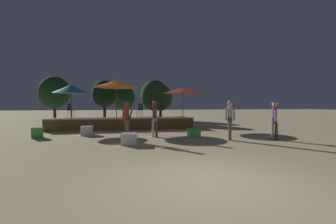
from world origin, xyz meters
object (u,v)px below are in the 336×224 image
at_px(person_2, 127,119).
at_px(background_tree_1, 160,98).
at_px(patio_umbrella_2, 116,84).
at_px(background_tree_4, 54,93).
at_px(cube_seat_1, 37,133).
at_px(frisbee_disc, 163,147).
at_px(background_tree_0, 104,94).
at_px(cube_seat_2, 129,139).
at_px(person_1, 274,119).
at_px(bistro_chair_0, 70,109).
at_px(person_0, 155,117).
at_px(patio_umbrella_1, 183,91).
at_px(patio_umbrella_0, 71,89).
at_px(background_tree_3, 154,96).
at_px(cube_seat_3, 87,131).
at_px(person_3, 230,118).
at_px(bistro_chair_1, 140,109).
at_px(background_tree_2, 124,98).
at_px(cube_seat_0, 194,133).

xyz_separation_m(person_2, background_tree_1, (3.57, 12.49, 1.30)).
distance_m(patio_umbrella_2, background_tree_4, 11.86).
height_order(cube_seat_1, frisbee_disc, cube_seat_1).
height_order(cube_seat_1, background_tree_0, background_tree_0).
height_order(cube_seat_2, frisbee_disc, cube_seat_2).
distance_m(person_1, bistro_chair_0, 12.20).
bearing_deg(person_0, cube_seat_1, 172.13).
height_order(patio_umbrella_1, background_tree_0, background_tree_0).
distance_m(patio_umbrella_0, person_1, 11.21).
bearing_deg(bistro_chair_0, background_tree_0, 8.11).
distance_m(cube_seat_1, background_tree_3, 10.83).
bearing_deg(person_1, patio_umbrella_2, 165.14).
distance_m(cube_seat_3, person_3, 7.24).
bearing_deg(background_tree_3, background_tree_0, 151.94).
bearing_deg(background_tree_1, background_tree_0, -176.77).
relative_size(person_1, bistro_chair_1, 1.87).
height_order(person_2, background_tree_2, background_tree_2).
xyz_separation_m(background_tree_1, background_tree_2, (-3.66, 2.68, 0.06)).
distance_m(cube_seat_0, cube_seat_3, 5.55).
bearing_deg(patio_umbrella_0, background_tree_1, 50.61).
relative_size(cube_seat_2, background_tree_0, 0.17).
relative_size(cube_seat_1, background_tree_4, 0.15).
relative_size(cube_seat_2, person_3, 0.38).
relative_size(cube_seat_2, background_tree_4, 0.15).
relative_size(cube_seat_2, person_1, 0.40).
bearing_deg(background_tree_4, bistro_chair_0, -69.00).
bearing_deg(background_tree_2, background_tree_0, -121.31).
relative_size(patio_umbrella_0, person_2, 1.66).
bearing_deg(cube_seat_0, patio_umbrella_1, 82.63).
xyz_separation_m(person_0, background_tree_0, (-3.25, 11.38, 1.62)).
xyz_separation_m(bistro_chair_0, background_tree_0, (1.69, 6.49, 1.30)).
distance_m(person_0, background_tree_0, 11.95).
height_order(bistro_chair_1, frisbee_disc, bistro_chair_1).
relative_size(person_3, background_tree_1, 0.49).
relative_size(patio_umbrella_2, cube_seat_1, 4.94).
relative_size(background_tree_1, background_tree_4, 0.82).
height_order(patio_umbrella_1, person_1, patio_umbrella_1).
bearing_deg(bistro_chair_0, bistro_chair_1, -71.91).
distance_m(patio_umbrella_2, person_1, 9.23).
xyz_separation_m(person_1, bistro_chair_0, (-10.10, 6.84, 0.36)).
distance_m(patio_umbrella_0, person_3, 9.36).
height_order(cube_seat_0, cube_seat_2, cube_seat_2).
distance_m(cube_seat_2, person_2, 1.26).
bearing_deg(bistro_chair_1, background_tree_4, 157.53).
distance_m(person_1, background_tree_1, 14.02).
xyz_separation_m(patio_umbrella_1, cube_seat_2, (-3.61, -5.20, -2.28)).
bearing_deg(person_3, background_tree_2, 46.35).
relative_size(person_3, background_tree_0, 0.46).
bearing_deg(background_tree_1, background_tree_2, 143.86).
bearing_deg(person_3, patio_umbrella_2, 74.10).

